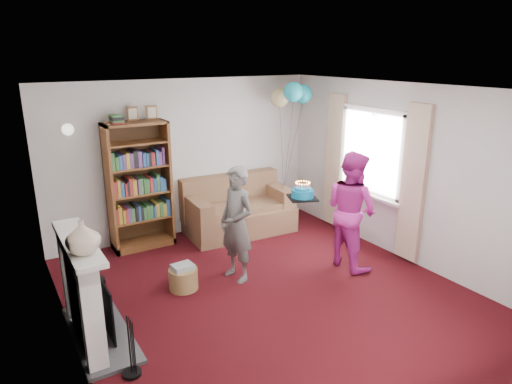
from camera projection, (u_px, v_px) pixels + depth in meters
ground at (269, 294)px, 5.68m from camera, size 5.00×5.00×0.00m
wall_back at (185, 158)px, 7.36m from camera, size 4.50×0.02×2.50m
wall_left at (64, 238)px, 4.19m from camera, size 0.02×5.00×2.50m
wall_right at (404, 173)px, 6.43m from camera, size 0.02×5.00×2.50m
ceiling at (271, 89)px, 4.94m from camera, size 4.50×5.00×0.01m
fireplace at (87, 295)px, 4.65m from camera, size 0.55×1.80×1.12m
window_bay at (370, 168)px, 6.91m from camera, size 0.14×2.02×2.20m
wall_sconce at (68, 129)px, 6.19m from camera, size 0.16×0.23×0.16m
bookcase at (138, 187)px, 6.85m from camera, size 0.91×0.42×2.14m
sofa at (237, 211)px, 7.62m from camera, size 1.74×0.92×0.92m
wicker_basket at (183, 278)px, 5.77m from camera, size 0.37×0.37×0.33m
person_striped at (237, 224)px, 5.87m from camera, size 0.47×0.62×1.53m
person_magenta at (351, 210)px, 6.24m from camera, size 0.66×0.83×1.64m
birthday_cake at (303, 193)px, 5.97m from camera, size 0.35×0.35×0.22m
balloons at (292, 95)px, 7.46m from camera, size 0.65×0.70×1.77m
mantel_vase at (83, 237)px, 4.12m from camera, size 0.35×0.35×0.32m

